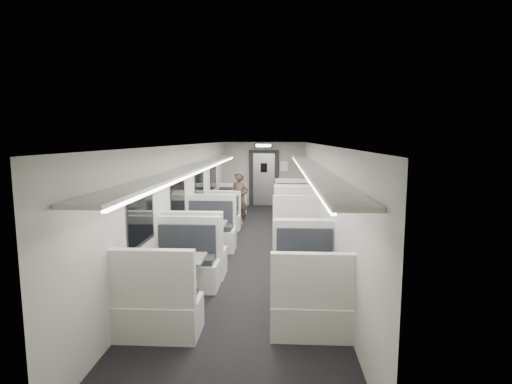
# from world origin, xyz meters

# --- Properties ---
(room) EXTENTS (3.24, 12.24, 2.64)m
(room) POSITION_xyz_m (0.00, 0.00, 1.20)
(room) COLOR black
(room) RESTS_ON ground
(booth_left_a) EXTENTS (0.96, 1.95, 1.04)m
(booth_left_a) POSITION_xyz_m (-1.00, 3.30, 0.35)
(booth_left_a) COLOR silver
(booth_left_a) RESTS_ON room
(booth_left_b) EXTENTS (0.98, 1.98, 1.06)m
(booth_left_b) POSITION_xyz_m (-1.00, 1.25, 0.35)
(booth_left_b) COLOR silver
(booth_left_b) RESTS_ON room
(booth_left_c) EXTENTS (1.16, 2.35, 1.26)m
(booth_left_c) POSITION_xyz_m (-1.00, -1.01, 0.42)
(booth_left_c) COLOR silver
(booth_left_c) RESTS_ON room
(booth_left_d) EXTENTS (1.11, 2.25, 1.20)m
(booth_left_d) POSITION_xyz_m (-1.00, -3.30, 0.40)
(booth_left_d) COLOR silver
(booth_left_d) RESTS_ON room
(booth_right_a) EXTENTS (1.12, 2.27, 1.21)m
(booth_right_a) POSITION_xyz_m (1.00, 3.10, 0.41)
(booth_right_a) COLOR silver
(booth_right_a) RESTS_ON room
(booth_right_b) EXTENTS (1.14, 2.32, 1.24)m
(booth_right_b) POSITION_xyz_m (1.00, 1.22, 0.41)
(booth_right_b) COLOR silver
(booth_right_b) RESTS_ON room
(booth_right_c) EXTENTS (0.97, 1.97, 1.05)m
(booth_right_c) POSITION_xyz_m (1.00, -0.71, 0.35)
(booth_right_c) COLOR silver
(booth_right_c) RESTS_ON room
(booth_right_d) EXTENTS (1.06, 2.15, 1.15)m
(booth_right_d) POSITION_xyz_m (1.00, -3.20, 0.38)
(booth_right_d) COLOR silver
(booth_right_d) RESTS_ON room
(passenger) EXTENTS (0.68, 0.56, 1.59)m
(passenger) POSITION_xyz_m (-0.58, 2.43, 0.80)
(passenger) COLOR black
(passenger) RESTS_ON room
(window_a) EXTENTS (0.02, 1.18, 0.84)m
(window_a) POSITION_xyz_m (-1.49, 3.40, 1.35)
(window_a) COLOR black
(window_a) RESTS_ON room
(window_b) EXTENTS (0.02, 1.18, 0.84)m
(window_b) POSITION_xyz_m (-1.49, 1.20, 1.35)
(window_b) COLOR black
(window_b) RESTS_ON room
(window_c) EXTENTS (0.02, 1.18, 0.84)m
(window_c) POSITION_xyz_m (-1.49, -1.00, 1.35)
(window_c) COLOR black
(window_c) RESTS_ON room
(window_d) EXTENTS (0.02, 1.18, 0.84)m
(window_d) POSITION_xyz_m (-1.49, -3.20, 1.35)
(window_d) COLOR black
(window_d) RESTS_ON room
(luggage_rack_left) EXTENTS (0.46, 10.40, 0.09)m
(luggage_rack_left) POSITION_xyz_m (-1.24, -0.30, 1.92)
(luggage_rack_left) COLOR silver
(luggage_rack_left) RESTS_ON room
(luggage_rack_right) EXTENTS (0.46, 10.40, 0.09)m
(luggage_rack_right) POSITION_xyz_m (1.24, -0.30, 1.92)
(luggage_rack_right) COLOR silver
(luggage_rack_right) RESTS_ON room
(vestibule_door) EXTENTS (1.10, 0.13, 2.10)m
(vestibule_door) POSITION_xyz_m (0.00, 5.93, 1.04)
(vestibule_door) COLOR black
(vestibule_door) RESTS_ON room
(exit_sign) EXTENTS (0.62, 0.12, 0.16)m
(exit_sign) POSITION_xyz_m (0.00, 5.44, 2.28)
(exit_sign) COLOR black
(exit_sign) RESTS_ON room
(wall_notice) EXTENTS (0.32, 0.02, 0.40)m
(wall_notice) POSITION_xyz_m (0.75, 5.92, 1.50)
(wall_notice) COLOR white
(wall_notice) RESTS_ON room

